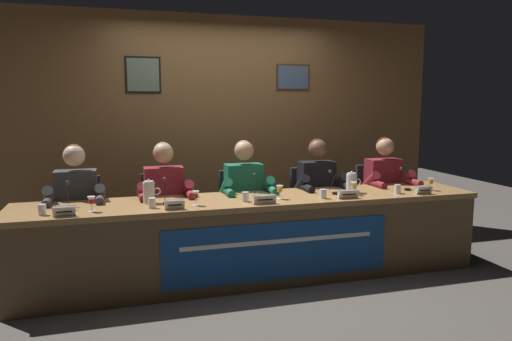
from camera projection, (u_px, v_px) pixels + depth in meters
name	position (u px, v px, depth m)	size (l,w,h in m)	color
ground_plane	(256.00, 276.00, 4.42)	(12.00, 12.00, 0.00)	#4C4742
wall_back_panelled	(221.00, 128.00, 5.66)	(5.41, 0.14, 2.60)	brown
conference_table	(260.00, 225.00, 4.24)	(4.21, 0.74, 0.74)	olive
chair_far_left	(79.00, 227.00, 4.45)	(0.44, 0.45, 0.91)	black
panelist_far_left	(76.00, 203.00, 4.22)	(0.51, 0.48, 1.24)	black
nameplate_far_left	(64.00, 211.00, 3.60)	(0.16, 0.06, 0.08)	white
juice_glass_far_left	(91.00, 201.00, 3.75)	(0.06, 0.06, 0.12)	white
water_cup_far_left	(42.00, 210.00, 3.64)	(0.06, 0.06, 0.08)	silver
microphone_far_left	(67.00, 199.00, 3.88)	(0.06, 0.17, 0.22)	black
chair_left	(164.00, 222.00, 4.67)	(0.44, 0.45, 0.91)	black
panelist_left	(165.00, 198.00, 4.44)	(0.51, 0.48, 1.24)	black
nameplate_left	(174.00, 205.00, 3.84)	(0.16, 0.06, 0.08)	white
juice_glass_left	(196.00, 195.00, 3.98)	(0.06, 0.06, 0.12)	white
water_cup_left	(152.00, 204.00, 3.88)	(0.06, 0.06, 0.08)	silver
microphone_left	(166.00, 195.00, 4.05)	(0.06, 0.17, 0.22)	black
chair_center	(241.00, 216.00, 4.89)	(0.44, 0.45, 0.91)	black
panelist_center	(246.00, 193.00, 4.66)	(0.51, 0.48, 1.24)	black
nameplate_center	(264.00, 199.00, 4.05)	(0.20, 0.06, 0.08)	white
juice_glass_center	(280.00, 190.00, 4.25)	(0.06, 0.06, 0.12)	white
water_cup_center	(245.00, 197.00, 4.14)	(0.06, 0.06, 0.08)	silver
microphone_center	(257.00, 190.00, 4.30)	(0.06, 0.17, 0.22)	black
chair_right	(311.00, 211.00, 5.10)	(0.44, 0.45, 0.91)	black
panelist_right	(319.00, 189.00, 4.87)	(0.51, 0.48, 1.24)	black
nameplate_right	(348.00, 194.00, 4.28)	(0.19, 0.06, 0.08)	white
juice_glass_right	(354.00, 186.00, 4.43)	(0.06, 0.06, 0.12)	white
water_cup_right	(323.00, 194.00, 4.28)	(0.06, 0.06, 0.08)	silver
microphone_right	(334.00, 186.00, 4.51)	(0.06, 0.17, 0.22)	black
chair_far_right	(376.00, 207.00, 5.32)	(0.44, 0.45, 0.91)	black
panelist_far_right	(387.00, 186.00, 5.09)	(0.51, 0.48, 1.24)	black
nameplate_far_right	(424.00, 190.00, 4.48)	(0.16, 0.06, 0.08)	white
juice_glass_far_right	(431.00, 182.00, 4.67)	(0.06, 0.06, 0.12)	white
water_cup_far_right	(397.00, 190.00, 4.51)	(0.06, 0.06, 0.08)	silver
microphone_far_right	(405.00, 182.00, 4.70)	(0.06, 0.17, 0.22)	black
water_pitcher_left_side	(149.00, 192.00, 4.07)	(0.15, 0.10, 0.21)	silver
water_pitcher_right_side	(352.00, 183.00, 4.55)	(0.15, 0.10, 0.21)	silver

